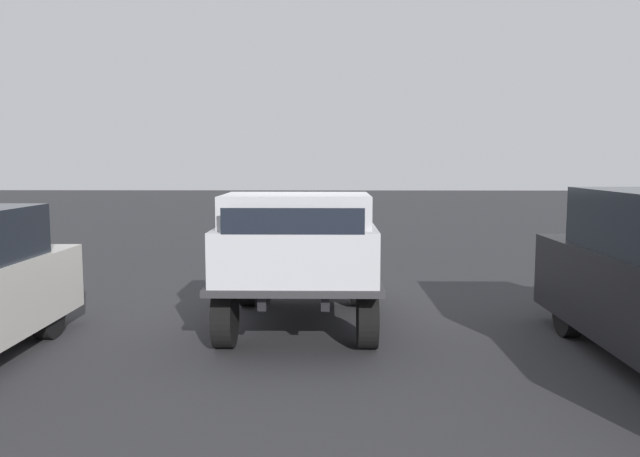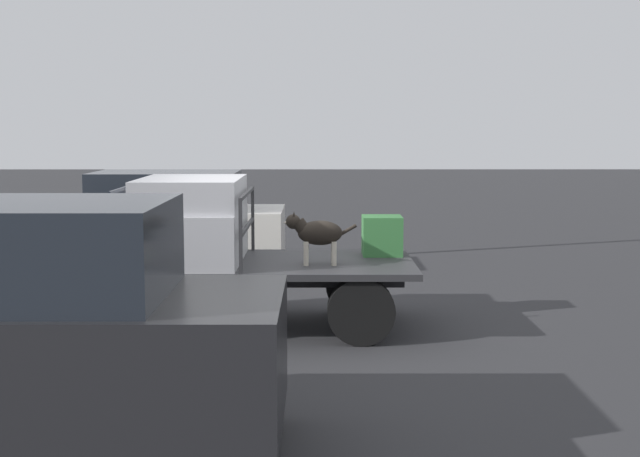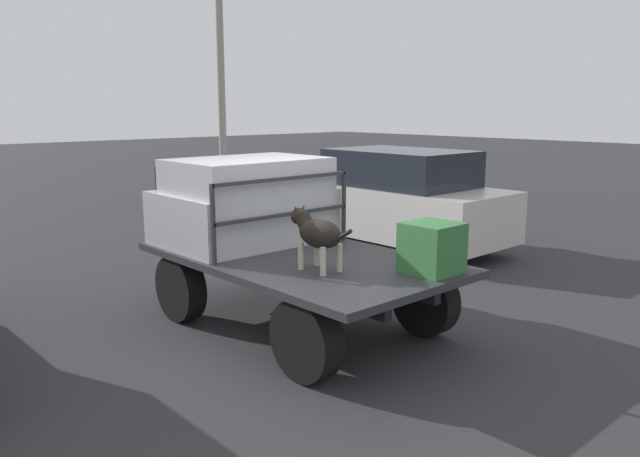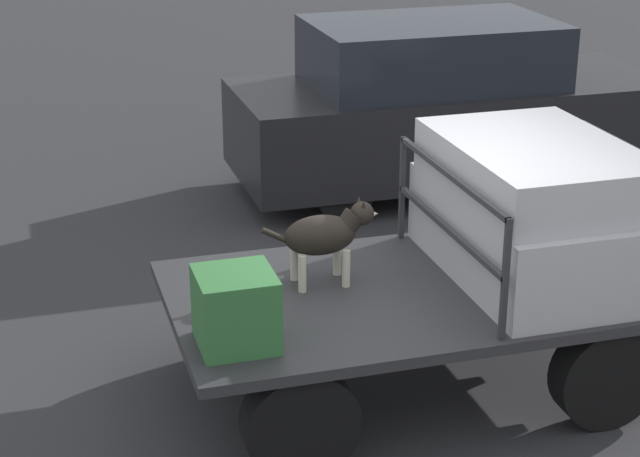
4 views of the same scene
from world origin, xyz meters
TOP-DOWN VIEW (x-y plane):
  - ground_plane at (0.00, 0.00)m, footprint 80.00×80.00m
  - flatbed_truck at (0.00, 0.00)m, footprint 3.60×2.05m
  - truck_cab at (1.00, 0.00)m, footprint 1.44×1.93m
  - truck_headboard at (0.25, 0.00)m, footprint 0.04×1.93m
  - dog at (-0.60, 0.26)m, footprint 0.89×0.30m
  - cargo_crate at (-1.45, -0.51)m, footprint 0.50×0.50m
  - parked_sedan at (2.06, -3.95)m, footprint 4.32×1.79m

SIDE VIEW (x-z plane):
  - ground_plane at x=0.00m, z-range 0.00..0.00m
  - flatbed_truck at x=0.00m, z-range 0.18..1.02m
  - parked_sedan at x=2.06m, z-range -0.01..1.73m
  - cargo_crate at x=-1.45m, z-range 0.84..1.34m
  - dog at x=-0.60m, z-range 0.90..1.54m
  - truck_cab at x=1.00m, z-range 0.81..1.84m
  - truck_headboard at x=0.25m, z-range 0.98..1.84m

